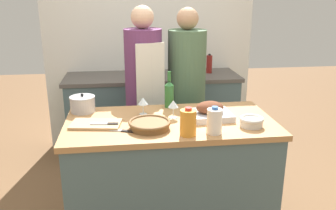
# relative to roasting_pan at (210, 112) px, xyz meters

# --- Properties ---
(kitchen_island) EXTENTS (1.48, 0.76, 0.94)m
(kitchen_island) POSITION_rel_roasting_pan_xyz_m (-0.29, -0.01, -0.52)
(kitchen_island) COLOR #4C666B
(kitchen_island) RESTS_ON ground_plane
(back_counter) EXTENTS (1.92, 0.60, 0.93)m
(back_counter) POSITION_rel_roasting_pan_xyz_m (-0.29, 1.47, -0.52)
(back_counter) COLOR #4C666B
(back_counter) RESTS_ON ground_plane
(back_wall) EXTENTS (2.42, 0.10, 2.55)m
(back_wall) POSITION_rel_roasting_pan_xyz_m (-0.29, 1.82, 0.29)
(back_wall) COLOR silver
(back_wall) RESTS_ON ground_plane
(roasting_pan) EXTENTS (0.32, 0.27, 0.13)m
(roasting_pan) POSITION_rel_roasting_pan_xyz_m (0.00, 0.00, 0.00)
(roasting_pan) COLOR #BCBCC1
(roasting_pan) RESTS_ON kitchen_island
(wicker_basket) EXTENTS (0.29, 0.29, 0.05)m
(wicker_basket) POSITION_rel_roasting_pan_xyz_m (-0.45, -0.15, -0.02)
(wicker_basket) COLOR brown
(wicker_basket) RESTS_ON kitchen_island
(cutting_board) EXTENTS (0.36, 0.25, 0.02)m
(cutting_board) POSITION_rel_roasting_pan_xyz_m (-0.81, -0.04, -0.04)
(cutting_board) COLOR tan
(cutting_board) RESTS_ON kitchen_island
(stock_pot) EXTENTS (0.19, 0.19, 0.14)m
(stock_pot) POSITION_rel_roasting_pan_xyz_m (-0.92, 0.27, 0.01)
(stock_pot) COLOR #B7B7BC
(stock_pot) RESTS_ON kitchen_island
(mixing_bowl) EXTENTS (0.17, 0.17, 0.07)m
(mixing_bowl) POSITION_rel_roasting_pan_xyz_m (0.24, -0.19, -0.01)
(mixing_bowl) COLOR beige
(mixing_bowl) RESTS_ON kitchen_island
(juice_jug) EXTENTS (0.10, 0.10, 0.19)m
(juice_jug) POSITION_rel_roasting_pan_xyz_m (-0.21, -0.29, 0.04)
(juice_jug) COLOR orange
(juice_jug) RESTS_ON kitchen_island
(milk_jug) EXTENTS (0.10, 0.10, 0.18)m
(milk_jug) POSITION_rel_roasting_pan_xyz_m (-0.04, -0.28, 0.03)
(milk_jug) COLOR white
(milk_jug) RESTS_ON kitchen_island
(wine_bottle_green) EXTENTS (0.07, 0.07, 0.29)m
(wine_bottle_green) POSITION_rel_roasting_pan_xyz_m (-0.26, 0.30, 0.06)
(wine_bottle_green) COLOR #28662D
(wine_bottle_green) RESTS_ON kitchen_island
(wine_glass_left) EXTENTS (0.08, 0.08, 0.13)m
(wine_glass_left) POSITION_rel_roasting_pan_xyz_m (-0.47, 0.15, 0.05)
(wine_glass_left) COLOR silver
(wine_glass_left) RESTS_ON kitchen_island
(wine_glass_right) EXTENTS (0.08, 0.08, 0.13)m
(wine_glass_right) POSITION_rel_roasting_pan_xyz_m (-0.26, 0.04, 0.05)
(wine_glass_right) COLOR silver
(wine_glass_right) RESTS_ON kitchen_island
(knife_chef) EXTENTS (0.27, 0.13, 0.01)m
(knife_chef) POSITION_rel_roasting_pan_xyz_m (-0.66, -0.16, -0.05)
(knife_chef) COLOR #B7B7BC
(knife_chef) RESTS_ON kitchen_island
(knife_paring) EXTENTS (0.19, 0.05, 0.01)m
(knife_paring) POSITION_rel_roasting_pan_xyz_m (-0.74, -0.07, -0.03)
(knife_paring) COLOR #B7B7BC
(knife_paring) RESTS_ON cutting_board
(condiment_bottle_tall) EXTENTS (0.06, 0.06, 0.18)m
(condiment_bottle_tall) POSITION_rel_roasting_pan_xyz_m (-0.37, 1.33, 0.03)
(condiment_bottle_tall) COLOR #332D28
(condiment_bottle_tall) RESTS_ON back_counter
(condiment_bottle_short) EXTENTS (0.07, 0.07, 0.22)m
(condiment_bottle_short) POSITION_rel_roasting_pan_xyz_m (0.36, 1.51, 0.05)
(condiment_bottle_short) COLOR maroon
(condiment_bottle_short) RESTS_ON back_counter
(person_cook_aproned) EXTENTS (0.34, 0.37, 1.71)m
(person_cook_aproned) POSITION_rel_roasting_pan_xyz_m (-0.43, 0.75, -0.04)
(person_cook_aproned) COLOR beige
(person_cook_aproned) RESTS_ON ground_plane
(person_cook_guest) EXTENTS (0.35, 0.35, 1.69)m
(person_cook_guest) POSITION_rel_roasting_pan_xyz_m (-0.03, 0.80, -0.05)
(person_cook_guest) COLOR beige
(person_cook_guest) RESTS_ON ground_plane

